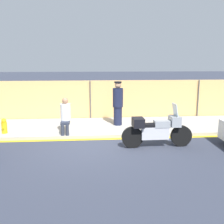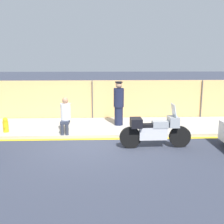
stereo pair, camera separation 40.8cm
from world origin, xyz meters
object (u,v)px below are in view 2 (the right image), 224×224
(motorcycle, at_px, (155,130))
(officer_standing, at_px, (119,103))
(person_seated_on_curb, at_px, (65,113))
(fire_hydrant, at_px, (6,125))

(motorcycle, height_order, officer_standing, officer_standing)
(motorcycle, relative_size, person_seated_on_curb, 1.75)
(motorcycle, distance_m, officer_standing, 2.90)
(person_seated_on_curb, xyz_separation_m, fire_hydrant, (-2.33, 0.13, -0.47))
(person_seated_on_curb, bearing_deg, motorcycle, -26.67)
(motorcycle, relative_size, officer_standing, 1.28)
(motorcycle, xyz_separation_m, person_seated_on_curb, (-3.13, 1.57, 0.28))
(fire_hydrant, bearing_deg, person_seated_on_curb, -3.20)
(motorcycle, bearing_deg, officer_standing, 109.99)
(officer_standing, relative_size, fire_hydrant, 3.22)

